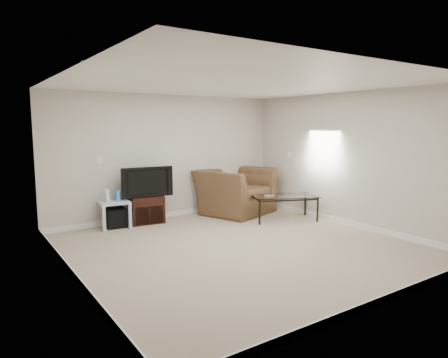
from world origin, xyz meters
TOP-DOWN VIEW (x-y plane):
  - floor at (0.00, 0.00)m, footprint 5.00×5.00m
  - ceiling at (0.00, 0.00)m, footprint 5.00×5.00m
  - wall_back at (0.00, 2.50)m, footprint 5.00×0.02m
  - wall_left at (-2.50, 0.00)m, footprint 0.02×5.00m
  - wall_right at (2.50, 0.00)m, footprint 0.02×5.00m
  - plate_back at (-1.40, 2.49)m, footprint 0.12×0.02m
  - plate_right_switch at (2.49, 1.60)m, footprint 0.02×0.09m
  - plate_right_outlet at (2.49, 1.30)m, footprint 0.02×0.08m
  - tv_stand at (-0.60, 2.28)m, footprint 0.68×0.51m
  - dvd_player at (-0.60, 2.24)m, footprint 0.37×0.28m
  - television at (-0.60, 2.25)m, footprint 0.95×0.27m
  - side_table at (-1.24, 2.28)m, footprint 0.56×0.56m
  - subwoofer at (-1.21, 2.30)m, footprint 0.38×0.38m
  - game_console at (-1.37, 2.27)m, footprint 0.06×0.17m
  - game_case at (-1.18, 2.25)m, footprint 0.05×0.15m
  - recliner at (1.37, 2.05)m, footprint 1.71×1.39m
  - coffee_table at (1.80, 0.98)m, footprint 1.45×1.15m
  - remote at (1.51, 1.09)m, footprint 0.20×0.14m

SIDE VIEW (x-z plane):
  - floor at x=0.00m, z-range 0.00..0.00m
  - subwoofer at x=-1.21m, z-range 0.00..0.36m
  - coffee_table at x=1.80m, z-range 0.00..0.50m
  - side_table at x=-1.24m, z-range 0.00..0.50m
  - tv_stand at x=-0.60m, z-range 0.00..0.53m
  - plate_right_outlet at x=2.49m, z-range 0.24..0.36m
  - dvd_player at x=-0.60m, z-range 0.42..0.46m
  - remote at x=1.51m, z-range 0.50..0.52m
  - game_case at x=-1.18m, z-range 0.50..0.70m
  - game_console at x=-1.37m, z-range 0.50..0.73m
  - recliner at x=1.37m, z-range 0.00..1.29m
  - television at x=-0.60m, z-range 0.53..1.11m
  - wall_back at x=0.00m, z-range 0.00..2.50m
  - wall_left at x=-2.50m, z-range 0.00..2.50m
  - wall_right at x=2.50m, z-range 0.00..2.50m
  - plate_back at x=-1.40m, z-range 1.19..1.31m
  - plate_right_switch at x=2.49m, z-range 1.19..1.31m
  - ceiling at x=0.00m, z-range 2.50..2.50m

